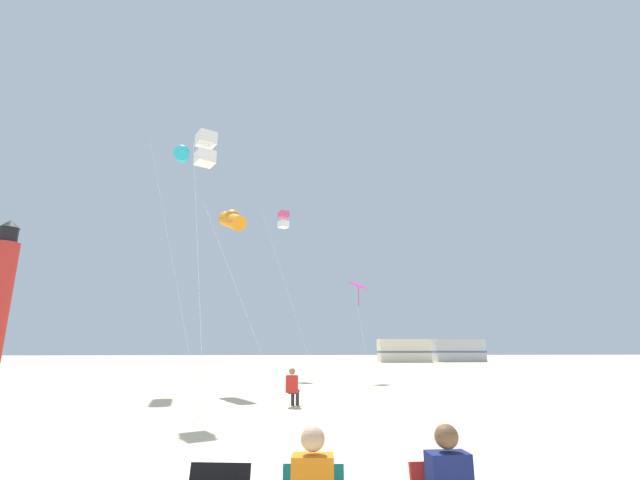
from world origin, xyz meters
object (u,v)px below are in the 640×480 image
at_px(kite_box_white, 206,149).
at_px(kite_diamond_magenta, 358,288).
at_px(kite_flyer_standing, 293,386).
at_px(kite_tube_orange, 232,220).
at_px(kite_tube_cyan, 182,154).
at_px(rv_van_silver, 459,351).
at_px(kite_box_rainbow, 284,220).
at_px(rv_van_cream, 404,351).

height_order(kite_box_white, kite_diamond_magenta, kite_box_white).
relative_size(kite_flyer_standing, kite_tube_orange, 0.14).
xyz_separation_m(kite_tube_cyan, rv_van_silver, (27.70, 34.80, -10.18)).
relative_size(kite_box_rainbow, rv_van_silver, 1.68).
bearing_deg(rv_van_cream, kite_diamond_magenta, -109.35).
bearing_deg(kite_flyer_standing, rv_van_silver, -99.11).
bearing_deg(kite_box_white, rv_van_cream, 66.85).
bearing_deg(kite_box_rainbow, rv_van_silver, 51.02).
distance_m(kite_box_rainbow, kite_diamond_magenta, 7.79).
bearing_deg(kite_tube_orange, kite_box_white, -92.31).
bearing_deg(kite_flyer_standing, kite_tube_cyan, -31.04).
xyz_separation_m(kite_flyer_standing, rv_van_silver, (21.83, 41.69, 0.78)).
xyz_separation_m(rv_van_cream, rv_van_silver, (7.54, 1.42, 0.00)).
height_order(kite_flyer_standing, kite_tube_orange, kite_tube_orange).
bearing_deg(kite_flyer_standing, kite_box_white, 26.15).
relative_size(kite_flyer_standing, kite_box_white, 0.13).
distance_m(kite_tube_cyan, kite_diamond_magenta, 12.09).
relative_size(kite_box_white, kite_diamond_magenta, 1.65).
bearing_deg(rv_van_silver, kite_tube_cyan, -128.82).
relative_size(kite_flyer_standing, rv_van_silver, 0.18).
relative_size(kite_box_rainbow, rv_van_cream, 1.68).
bearing_deg(rv_van_cream, kite_box_rainbow, -119.70).
distance_m(kite_box_white, kite_tube_cyan, 8.43).
bearing_deg(kite_box_white, kite_tube_orange, 87.69).
bearing_deg(kite_box_white, kite_tube_cyan, 110.70).
height_order(kite_box_white, kite_tube_cyan, kite_tube_cyan).
relative_size(kite_tube_orange, kite_tube_cyan, 0.67).
bearing_deg(kite_flyer_standing, kite_box_rainbow, -68.93).
distance_m(kite_flyer_standing, rv_van_cream, 42.74).
xyz_separation_m(kite_tube_orange, kite_diamond_magenta, (6.68, 4.84, -2.49)).
distance_m(kite_tube_orange, kite_box_rainbow, 9.35).
height_order(kite_flyer_standing, kite_box_rainbow, kite_box_rainbow).
xyz_separation_m(kite_flyer_standing, kite_box_white, (-3.11, -0.42, 7.79)).
bearing_deg(rv_van_silver, kite_diamond_magenta, -120.03).
distance_m(kite_flyer_standing, kite_box_white, 8.40).
bearing_deg(kite_box_white, kite_flyer_standing, 7.63).
distance_m(rv_van_cream, rv_van_silver, 7.68).
bearing_deg(kite_tube_orange, kite_box_rainbow, 75.38).
relative_size(kite_tube_cyan, rv_van_cream, 1.90).
bearing_deg(kite_tube_cyan, rv_van_cream, 58.87).
bearing_deg(kite_diamond_magenta, rv_van_silver, 60.28).
bearing_deg(kite_tube_orange, kite_tube_cyan, 151.64).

